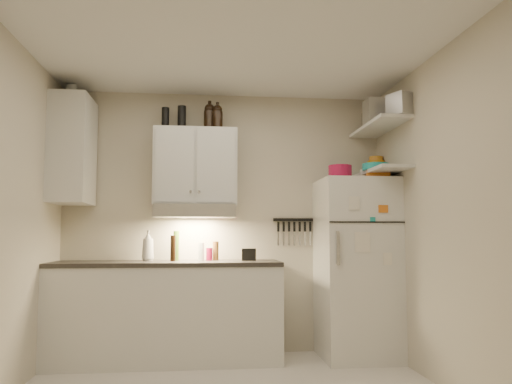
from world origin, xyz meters
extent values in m
cube|color=silver|center=(0.00, 0.00, 2.61)|extent=(3.20, 3.00, 0.02)
cube|color=#BEB6A2|center=(0.00, 1.51, 1.30)|extent=(3.20, 0.02, 2.60)
cube|color=#BEB6A2|center=(1.61, 0.00, 1.30)|extent=(0.02, 3.00, 2.60)
cube|color=silver|center=(-0.55, 1.20, 0.44)|extent=(2.10, 0.60, 0.88)
cube|color=#2E2B27|center=(-0.55, 1.20, 0.90)|extent=(2.10, 0.62, 0.04)
cube|color=silver|center=(-0.30, 1.33, 1.83)|extent=(0.80, 0.33, 0.75)
cube|color=silver|center=(-1.44, 1.20, 1.95)|extent=(0.33, 0.55, 1.00)
cube|color=silver|center=(-0.30, 1.27, 1.39)|extent=(0.76, 0.46, 0.12)
cube|color=silver|center=(1.25, 1.16, 0.85)|extent=(0.70, 0.68, 1.70)
cube|color=silver|center=(1.45, 1.02, 2.20)|extent=(0.30, 0.95, 0.03)
cube|color=silver|center=(1.45, 1.02, 1.76)|extent=(0.30, 0.95, 0.03)
cube|color=black|center=(0.70, 1.49, 1.32)|extent=(0.42, 0.02, 0.03)
cylinder|color=#A3133C|center=(1.08, 1.09, 1.76)|extent=(0.26, 0.26, 0.13)
cube|color=orange|center=(1.43, 1.05, 1.75)|extent=(0.27, 0.31, 0.09)
cylinder|color=silver|center=(1.32, 1.13, 1.75)|extent=(0.07, 0.07, 0.10)
cylinder|color=silver|center=(1.52, 1.32, 2.31)|extent=(0.33, 0.33, 0.19)
cube|color=#AAAAAD|center=(1.41, 0.94, 2.33)|extent=(0.23, 0.21, 0.23)
cube|color=#AAAAAD|center=(1.53, 0.64, 2.32)|extent=(0.26, 0.26, 0.20)
cylinder|color=teal|center=(1.49, 1.31, 1.82)|extent=(0.22, 0.22, 0.09)
cylinder|color=orange|center=(1.53, 1.33, 1.89)|extent=(0.18, 0.18, 0.05)
cylinder|color=orange|center=(1.53, 1.33, 1.94)|extent=(0.14, 0.14, 0.04)
cylinder|color=teal|center=(1.40, 0.99, 1.81)|extent=(0.26, 0.26, 0.06)
cylinder|color=black|center=(-0.44, 1.37, 2.32)|extent=(0.10, 0.10, 0.24)
cylinder|color=black|center=(-0.60, 1.34, 2.31)|extent=(0.08, 0.08, 0.22)
cylinder|color=silver|center=(-1.48, 1.27, 2.52)|extent=(0.12, 0.12, 0.14)
imported|color=silver|center=(-0.74, 1.31, 1.08)|extent=(0.14, 0.14, 0.32)
cylinder|color=brown|center=(-0.10, 1.33, 1.01)|extent=(0.07, 0.07, 0.18)
cylinder|color=#416719|center=(-0.48, 1.33, 1.06)|extent=(0.06, 0.06, 0.28)
cylinder|color=black|center=(-0.50, 1.20, 1.04)|extent=(0.06, 0.06, 0.24)
cylinder|color=silver|center=(-0.24, 1.30, 1.01)|extent=(0.06, 0.06, 0.17)
cylinder|color=#A3133C|center=(-0.16, 1.29, 0.98)|extent=(0.06, 0.06, 0.12)
cube|color=black|center=(0.22, 1.26, 0.98)|extent=(0.14, 0.11, 0.12)
camera|label=1|loc=(-0.23, -3.54, 1.16)|focal=35.00mm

